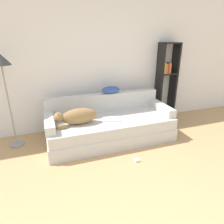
# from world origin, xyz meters

# --- Properties ---
(wall_back) EXTENTS (7.19, 0.06, 2.70)m
(wall_back) POSITION_xyz_m (0.00, 2.98, 1.35)
(wall_back) COLOR white
(wall_back) RESTS_ON ground_plane
(couch) EXTENTS (2.19, 0.92, 0.41)m
(couch) POSITION_xyz_m (0.17, 2.25, 0.20)
(couch) COLOR silver
(couch) RESTS_ON ground_plane
(couch_backrest) EXTENTS (2.15, 0.15, 0.33)m
(couch_backrest) POSITION_xyz_m (0.17, 2.64, 0.58)
(couch_backrest) COLOR silver
(couch_backrest) RESTS_ON couch
(couch_arm_left) EXTENTS (0.15, 0.73, 0.14)m
(couch_arm_left) POSITION_xyz_m (-0.85, 2.24, 0.48)
(couch_arm_left) COLOR silver
(couch_arm_left) RESTS_ON couch
(couch_arm_right) EXTENTS (0.15, 0.73, 0.14)m
(couch_arm_right) POSITION_xyz_m (1.19, 2.24, 0.48)
(couch_arm_right) COLOR silver
(couch_arm_right) RESTS_ON couch
(dog) EXTENTS (0.70, 0.25, 0.26)m
(dog) POSITION_xyz_m (-0.41, 2.19, 0.55)
(dog) COLOR olive
(dog) RESTS_ON couch
(laptop) EXTENTS (0.37, 0.31, 0.02)m
(laptop) POSITION_xyz_m (0.18, 2.18, 0.42)
(laptop) COLOR silver
(laptop) RESTS_ON couch
(throw_pillow) EXTENTS (0.35, 0.21, 0.13)m
(throw_pillow) POSITION_xyz_m (0.31, 2.63, 0.81)
(throw_pillow) COLOR #335199
(throw_pillow) RESTS_ON couch_backrest
(bookshelf) EXTENTS (0.40, 0.26, 1.63)m
(bookshelf) POSITION_xyz_m (1.62, 2.79, 0.92)
(bookshelf) COLOR black
(bookshelf) RESTS_ON ground_plane
(floor_lamp) EXTENTS (0.29, 0.29, 1.53)m
(floor_lamp) POSITION_xyz_m (-1.42, 2.58, 1.29)
(floor_lamp) COLOR gray
(floor_lamp) RESTS_ON ground_plane
(power_adapter) EXTENTS (0.07, 0.07, 0.03)m
(power_adapter) POSITION_xyz_m (0.33, 1.47, 0.02)
(power_adapter) COLOR silver
(power_adapter) RESTS_ON ground_plane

